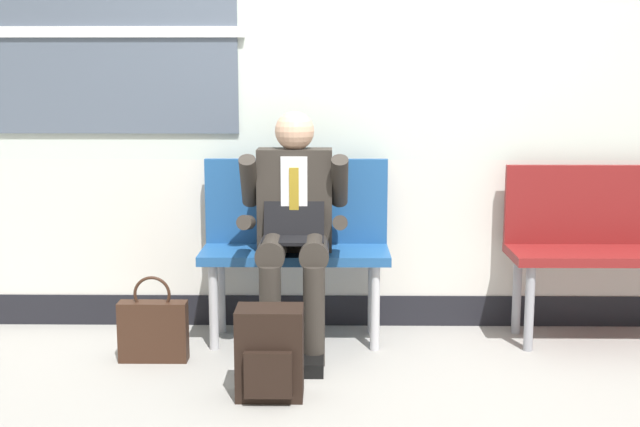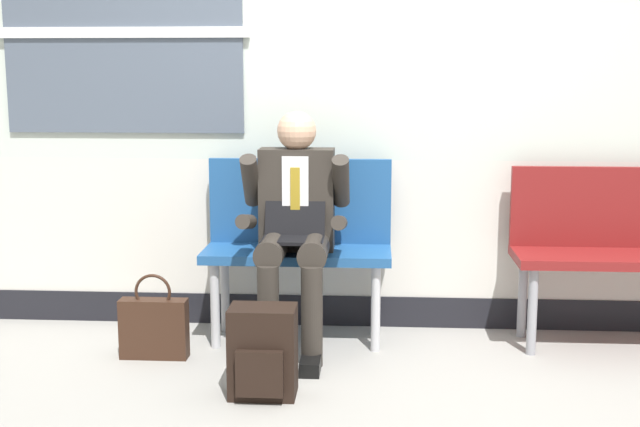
# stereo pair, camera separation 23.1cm
# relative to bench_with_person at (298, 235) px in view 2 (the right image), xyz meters

# --- Properties ---
(ground_plane) EXTENTS (18.00, 18.00, 0.00)m
(ground_plane) POSITION_rel_bench_with_person_xyz_m (0.28, -0.32, -0.58)
(ground_plane) COLOR gray
(station_wall) EXTENTS (6.85, 0.16, 3.03)m
(station_wall) POSITION_rel_bench_with_person_xyz_m (0.26, 0.27, 0.92)
(station_wall) COLOR beige
(station_wall) RESTS_ON ground
(bench_with_person) EXTENTS (1.02, 0.42, 0.99)m
(bench_with_person) POSITION_rel_bench_with_person_xyz_m (0.00, 0.00, 0.00)
(bench_with_person) COLOR navy
(bench_with_person) RESTS_ON ground
(bench_empty) EXTENTS (1.24, 0.42, 0.96)m
(bench_empty) POSITION_rel_bench_with_person_xyz_m (1.79, -0.00, -0.01)
(bench_empty) COLOR maroon
(bench_empty) RESTS_ON ground
(person_seated) EXTENTS (0.57, 0.70, 1.27)m
(person_seated) POSITION_rel_bench_with_person_xyz_m (0.00, -0.20, 0.11)
(person_seated) COLOR #2D2823
(person_seated) RESTS_ON ground
(backpack) EXTENTS (0.30, 0.24, 0.42)m
(backpack) POSITION_rel_bench_with_person_xyz_m (-0.08, -0.89, -0.37)
(backpack) COLOR black
(backpack) RESTS_ON ground
(handbag) EXTENTS (0.35, 0.10, 0.45)m
(handbag) POSITION_rel_bench_with_person_xyz_m (-0.72, -0.41, -0.41)
(handbag) COLOR #331E14
(handbag) RESTS_ON ground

